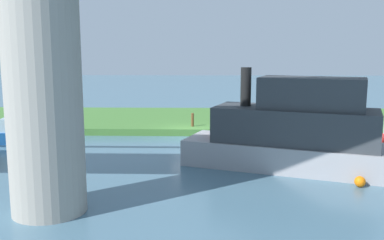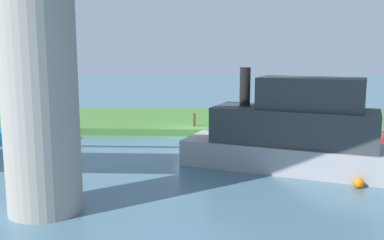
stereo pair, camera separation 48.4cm
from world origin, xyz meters
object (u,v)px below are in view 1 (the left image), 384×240
(mooring_post, at_px, (193,120))
(pontoon_yellow, at_px, (25,133))
(bridge_pylon, at_px, (43,74))
(person_on_bank, at_px, (234,118))
(marker_buoy, at_px, (360,182))
(skiff_small, at_px, (290,132))

(mooring_post, height_order, pontoon_yellow, pontoon_yellow)
(bridge_pylon, relative_size, mooring_post, 10.56)
(person_on_bank, bearing_deg, marker_buoy, 111.48)
(bridge_pylon, bearing_deg, marker_buoy, -165.47)
(mooring_post, xyz_separation_m, skiff_small, (-5.37, 9.69, 0.95))
(skiff_small, distance_m, pontoon_yellow, 17.73)
(skiff_small, height_order, marker_buoy, skiff_small)
(bridge_pylon, xyz_separation_m, person_on_bank, (-8.14, -15.77, -4.08))
(pontoon_yellow, distance_m, marker_buoy, 21.30)
(person_on_bank, xyz_separation_m, pontoon_yellow, (14.33, 3.18, -0.60))
(bridge_pylon, relative_size, person_on_bank, 7.60)
(person_on_bank, bearing_deg, bridge_pylon, 62.71)
(person_on_bank, height_order, marker_buoy, person_on_bank)
(marker_buoy, bearing_deg, mooring_post, -58.25)
(pontoon_yellow, relative_size, marker_buoy, 10.43)
(bridge_pylon, relative_size, pontoon_yellow, 2.03)
(mooring_post, relative_size, pontoon_yellow, 0.19)
(bridge_pylon, xyz_separation_m, marker_buoy, (-13.01, -3.37, -5.03))
(mooring_post, distance_m, skiff_small, 11.12)
(skiff_small, bearing_deg, mooring_post, -61.01)
(marker_buoy, bearing_deg, person_on_bank, -68.52)
(bridge_pylon, distance_m, pontoon_yellow, 14.79)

